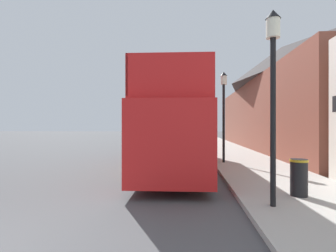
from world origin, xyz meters
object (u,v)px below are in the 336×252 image
object	(u,v)px
lamp_post_nearest	(273,70)
lamp_post_second	(224,100)
tour_bus	(175,130)
parked_car_ahead_of_bus	(190,142)
litter_bin	(299,176)

from	to	relation	value
lamp_post_nearest	lamp_post_second	bearing A→B (deg)	91.03
tour_bus	lamp_post_nearest	distance (m)	7.05
tour_bus	lamp_post_second	xyz separation A→B (m)	(2.49, 1.07, 1.57)
parked_car_ahead_of_bus	lamp_post_nearest	size ratio (longest dim) A/B	0.97
parked_car_ahead_of_bus	lamp_post_nearest	xyz separation A→B (m)	(1.81, -15.67, 2.68)
parked_car_ahead_of_bus	tour_bus	bearing A→B (deg)	-98.08
tour_bus	litter_bin	world-z (taller)	tour_bus
tour_bus	lamp_post_second	size ratio (longest dim) A/B	2.41
tour_bus	litter_bin	size ratio (longest dim) A/B	11.41
parked_car_ahead_of_bus	litter_bin	size ratio (longest dim) A/B	4.51
parked_car_ahead_of_bus	lamp_post_second	size ratio (longest dim) A/B	0.95
lamp_post_nearest	lamp_post_second	world-z (taller)	lamp_post_second
lamp_post_second	litter_bin	distance (m)	7.11
parked_car_ahead_of_bus	lamp_post_second	distance (m)	8.83
parked_car_ahead_of_bus	lamp_post_second	world-z (taller)	lamp_post_second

